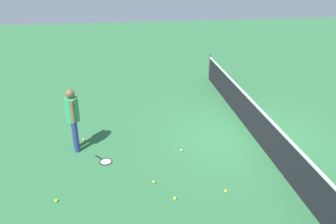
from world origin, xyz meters
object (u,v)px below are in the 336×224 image
at_px(player_near_side, 73,115).
at_px(tennis_ball_stray_right, 181,150).
at_px(tennis_racket_near_player, 105,161).
at_px(tennis_ball_near_player, 56,201).
at_px(tennis_ball_stray_left, 226,191).
at_px(tennis_ball_midcourt, 175,198).
at_px(tennis_ball_by_net, 154,182).
at_px(tennis_ball_baseline, 84,140).

xyz_separation_m(player_near_side, tennis_ball_stray_right, (0.49, 2.72, -0.98)).
relative_size(tennis_racket_near_player, tennis_ball_near_player, 8.52).
bearing_deg(tennis_ball_stray_left, tennis_racket_near_player, -120.94).
distance_m(player_near_side, tennis_ball_stray_right, 2.93).
distance_m(tennis_ball_near_player, tennis_ball_stray_right, 3.34).
bearing_deg(tennis_ball_midcourt, tennis_racket_near_player, -137.99).
distance_m(tennis_ball_near_player, tennis_ball_midcourt, 2.47).
xyz_separation_m(player_near_side, tennis_ball_near_player, (2.11, -0.19, -0.98)).
height_order(tennis_ball_near_player, tennis_ball_by_net, same).
relative_size(tennis_ball_by_net, tennis_ball_midcourt, 1.00).
xyz_separation_m(tennis_ball_baseline, tennis_ball_stray_right, (0.93, 2.59, 0.00)).
relative_size(tennis_racket_near_player, tennis_ball_by_net, 8.52).
xyz_separation_m(tennis_ball_midcourt, tennis_ball_baseline, (-2.82, -2.13, 0.00)).
distance_m(tennis_ball_near_player, tennis_ball_stray_left, 3.58).
bearing_deg(tennis_ball_by_net, tennis_ball_near_player, -80.16).
height_order(tennis_ball_by_net, tennis_ball_midcourt, same).
distance_m(tennis_ball_stray_left, tennis_ball_stray_right, 1.91).
height_order(tennis_racket_near_player, tennis_ball_baseline, tennis_ball_baseline).
bearing_deg(tennis_racket_near_player, player_near_side, -133.09).
height_order(tennis_ball_by_net, tennis_ball_stray_right, same).
bearing_deg(tennis_ball_midcourt, tennis_ball_stray_left, 94.54).
relative_size(player_near_side, tennis_ball_near_player, 25.76).
bearing_deg(tennis_ball_midcourt, player_near_side, -136.43).
xyz_separation_m(tennis_racket_near_player, tennis_ball_stray_left, (1.57, 2.63, 0.02)).
bearing_deg(player_near_side, tennis_racket_near_player, 46.91).
xyz_separation_m(tennis_ball_near_player, tennis_ball_midcourt, (0.26, 2.45, 0.00)).
relative_size(tennis_racket_near_player, tennis_ball_stray_left, 8.52).
xyz_separation_m(player_near_side, tennis_ball_by_net, (1.75, 1.88, -0.98)).
distance_m(tennis_ball_baseline, tennis_ball_stray_left, 4.25).
xyz_separation_m(tennis_ball_near_player, tennis_ball_by_net, (-0.36, 2.07, 0.00)).
height_order(player_near_side, tennis_racket_near_player, player_near_side).
bearing_deg(tennis_ball_stray_left, player_near_side, -124.01).
distance_m(tennis_ball_by_net, tennis_ball_stray_right, 1.52).
bearing_deg(tennis_ball_baseline, tennis_ball_by_net, 38.54).
relative_size(tennis_ball_by_net, tennis_ball_baseline, 1.00).
bearing_deg(tennis_ball_stray_left, tennis_ball_baseline, -129.97).
bearing_deg(tennis_ball_midcourt, tennis_ball_by_net, -148.67).
height_order(player_near_side, tennis_ball_midcourt, player_near_side).
relative_size(player_near_side, tennis_ball_stray_left, 25.76).
xyz_separation_m(tennis_ball_baseline, tennis_ball_stray_left, (2.73, 3.25, 0.00)).
distance_m(player_near_side, tennis_ball_midcourt, 3.42).
bearing_deg(tennis_ball_stray_right, tennis_ball_by_net, -33.83).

